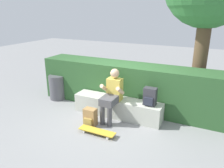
{
  "coord_description": "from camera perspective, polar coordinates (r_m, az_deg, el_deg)",
  "views": [
    {
      "loc": [
        1.99,
        -4.06,
        2.46
      ],
      "look_at": [
        -0.1,
        0.25,
        0.83
      ],
      "focal_mm": 34.79,
      "sensor_mm": 36.0,
      "label": 1
    }
  ],
  "objects": [
    {
      "name": "hedge_row",
      "position": [
        5.69,
        4.9,
        -0.56
      ],
      "size": [
        5.0,
        0.78,
        1.16
      ],
      "color": "#2C552A",
      "rests_on": "ground"
    },
    {
      "name": "person_skater",
      "position": [
        4.98,
        0.01,
        -2.53
      ],
      "size": [
        0.49,
        0.62,
        1.2
      ],
      "color": "gold",
      "rests_on": "ground"
    },
    {
      "name": "ground_plane",
      "position": [
        5.14,
        -0.17,
        -9.78
      ],
      "size": [
        24.0,
        24.0,
        0.0
      ],
      "primitive_type": "plane",
      "color": "gray"
    },
    {
      "name": "backpack_on_ground",
      "position": [
        4.93,
        -5.77,
        -8.69
      ],
      "size": [
        0.28,
        0.23,
        0.4
      ],
      "color": "#A37A47",
      "rests_on": "ground"
    },
    {
      "name": "backpack_on_bench",
      "position": [
        4.88,
        9.94,
        -3.33
      ],
      "size": [
        0.28,
        0.23,
        0.4
      ],
      "color": "#333338",
      "rests_on": "bench_main"
    },
    {
      "name": "trash_bin",
      "position": [
        6.47,
        -14.15,
        -0.82
      ],
      "size": [
        0.46,
        0.46,
        0.7
      ],
      "color": "#4C4C51",
      "rests_on": "ground"
    },
    {
      "name": "skateboard_near_person",
      "position": [
        4.63,
        -3.97,
        -12.24
      ],
      "size": [
        0.8,
        0.2,
        0.09
      ],
      "color": "gold",
      "rests_on": "ground"
    },
    {
      "name": "bench_main",
      "position": [
        5.31,
        1.39,
        -6.11
      ],
      "size": [
        2.18,
        0.44,
        0.45
      ],
      "color": "#B1B4A5",
      "rests_on": "ground"
    }
  ]
}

